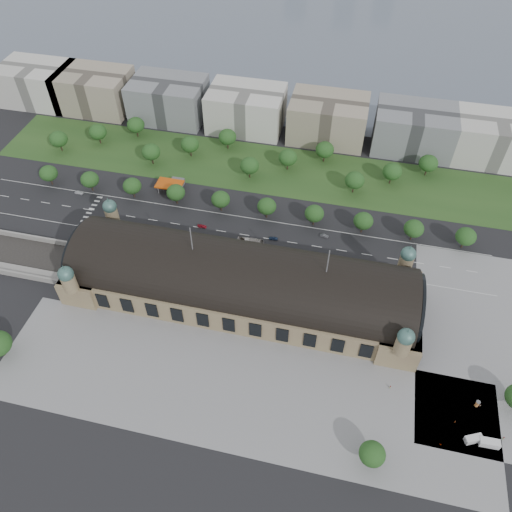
% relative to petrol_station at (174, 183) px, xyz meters
% --- Properties ---
extents(ground, '(900.00, 900.00, 0.00)m').
position_rel_petrol_station_xyz_m(ground, '(53.91, -65.28, -2.95)').
color(ground, black).
rests_on(ground, ground).
extents(station, '(150.00, 48.40, 44.30)m').
position_rel_petrol_station_xyz_m(station, '(53.91, -65.28, 7.33)').
color(station, '#8F8058').
rests_on(station, ground).
extents(track_cutting, '(70.00, 24.00, 3.10)m').
position_rel_petrol_station_xyz_m(track_cutting, '(-56.09, -67.49, -2.25)').
color(track_cutting, black).
rests_on(track_cutting, ground).
extents(plaza_south, '(190.00, 48.00, 0.12)m').
position_rel_petrol_station_xyz_m(plaza_south, '(63.91, -109.28, -2.95)').
color(plaza_south, gray).
rests_on(plaza_south, ground).
extents(plaza_east, '(56.00, 100.00, 0.12)m').
position_rel_petrol_station_xyz_m(plaza_east, '(156.91, -65.28, -2.95)').
color(plaza_east, gray).
rests_on(plaza_east, ground).
extents(road_slab, '(260.00, 26.00, 0.10)m').
position_rel_petrol_station_xyz_m(road_slab, '(33.91, -27.28, -2.95)').
color(road_slab, black).
rests_on(road_slab, ground).
extents(grass_belt, '(300.00, 45.00, 0.10)m').
position_rel_petrol_station_xyz_m(grass_belt, '(38.91, 27.72, -2.95)').
color(grass_belt, '#274A1D').
rests_on(grass_belt, ground).
extents(petrol_station, '(14.00, 13.00, 5.05)m').
position_rel_petrol_station_xyz_m(petrol_station, '(0.00, 0.00, 0.00)').
color(petrol_station, '#C84A0B').
rests_on(petrol_station, ground).
extents(lake, '(700.00, 320.00, 0.08)m').
position_rel_petrol_station_xyz_m(lake, '(53.91, 232.72, -2.95)').
color(lake, slate).
rests_on(lake, ground).
extents(office_0, '(45.00, 32.00, 24.00)m').
position_rel_petrol_station_xyz_m(office_0, '(-116.09, 67.72, 9.05)').
color(office_0, silver).
rests_on(office_0, ground).
extents(office_1, '(45.00, 32.00, 24.00)m').
position_rel_petrol_station_xyz_m(office_1, '(-76.09, 67.72, 9.05)').
color(office_1, tan).
rests_on(office_1, ground).
extents(office_2, '(45.00, 32.00, 24.00)m').
position_rel_petrol_station_xyz_m(office_2, '(-26.09, 67.72, 9.05)').
color(office_2, gray).
rests_on(office_2, ground).
extents(office_3, '(45.00, 32.00, 24.00)m').
position_rel_petrol_station_xyz_m(office_3, '(23.91, 67.72, 9.05)').
color(office_3, silver).
rests_on(office_3, ground).
extents(office_4, '(45.00, 32.00, 24.00)m').
position_rel_petrol_station_xyz_m(office_4, '(73.91, 67.72, 9.05)').
color(office_4, tan).
rests_on(office_4, ground).
extents(office_5, '(45.00, 32.00, 24.00)m').
position_rel_petrol_station_xyz_m(office_5, '(123.91, 67.72, 9.05)').
color(office_5, gray).
rests_on(office_5, ground).
extents(office_6, '(45.00, 32.00, 24.00)m').
position_rel_petrol_station_xyz_m(office_6, '(168.91, 67.72, 9.05)').
color(office_6, silver).
rests_on(office_6, ground).
extents(tree_row_0, '(9.60, 9.60, 11.52)m').
position_rel_petrol_station_xyz_m(tree_row_0, '(-66.09, -12.28, 4.48)').
color(tree_row_0, '#2D2116').
rests_on(tree_row_0, ground).
extents(tree_row_1, '(9.60, 9.60, 11.52)m').
position_rel_petrol_station_xyz_m(tree_row_1, '(-42.09, -12.28, 4.48)').
color(tree_row_1, '#2D2116').
rests_on(tree_row_1, ground).
extents(tree_row_2, '(9.60, 9.60, 11.52)m').
position_rel_petrol_station_xyz_m(tree_row_2, '(-18.09, -12.28, 4.48)').
color(tree_row_2, '#2D2116').
rests_on(tree_row_2, ground).
extents(tree_row_3, '(9.60, 9.60, 11.52)m').
position_rel_petrol_station_xyz_m(tree_row_3, '(5.91, -12.28, 4.48)').
color(tree_row_3, '#2D2116').
rests_on(tree_row_3, ground).
extents(tree_row_4, '(9.60, 9.60, 11.52)m').
position_rel_petrol_station_xyz_m(tree_row_4, '(29.91, -12.28, 4.48)').
color(tree_row_4, '#2D2116').
rests_on(tree_row_4, ground).
extents(tree_row_5, '(9.60, 9.60, 11.52)m').
position_rel_petrol_station_xyz_m(tree_row_5, '(53.91, -12.28, 4.48)').
color(tree_row_5, '#2D2116').
rests_on(tree_row_5, ground).
extents(tree_row_6, '(9.60, 9.60, 11.52)m').
position_rel_petrol_station_xyz_m(tree_row_6, '(77.91, -12.28, 4.48)').
color(tree_row_6, '#2D2116').
rests_on(tree_row_6, ground).
extents(tree_row_7, '(9.60, 9.60, 11.52)m').
position_rel_petrol_station_xyz_m(tree_row_7, '(101.91, -12.28, 4.48)').
color(tree_row_7, '#2D2116').
rests_on(tree_row_7, ground).
extents(tree_row_8, '(9.60, 9.60, 11.52)m').
position_rel_petrol_station_xyz_m(tree_row_8, '(125.91, -12.28, 4.48)').
color(tree_row_8, '#2D2116').
rests_on(tree_row_8, ground).
extents(tree_row_9, '(9.60, 9.60, 11.52)m').
position_rel_petrol_station_xyz_m(tree_row_9, '(149.91, -12.28, 4.48)').
color(tree_row_9, '#2D2116').
rests_on(tree_row_9, ground).
extents(tree_belt_0, '(10.40, 10.40, 12.48)m').
position_rel_petrol_station_xyz_m(tree_belt_0, '(-76.09, 17.72, 5.10)').
color(tree_belt_0, '#2D2116').
rests_on(tree_belt_0, ground).
extents(tree_belt_1, '(10.40, 10.40, 12.48)m').
position_rel_petrol_station_xyz_m(tree_belt_1, '(-57.09, 29.72, 5.10)').
color(tree_belt_1, '#2D2116').
rests_on(tree_belt_1, ground).
extents(tree_belt_2, '(10.40, 10.40, 12.48)m').
position_rel_petrol_station_xyz_m(tree_belt_2, '(-38.09, 41.72, 5.10)').
color(tree_belt_2, '#2D2116').
rests_on(tree_belt_2, ground).
extents(tree_belt_3, '(10.40, 10.40, 12.48)m').
position_rel_petrol_station_xyz_m(tree_belt_3, '(-19.09, 17.72, 5.10)').
color(tree_belt_3, '#2D2116').
rests_on(tree_belt_3, ground).
extents(tree_belt_4, '(10.40, 10.40, 12.48)m').
position_rel_petrol_station_xyz_m(tree_belt_4, '(-0.09, 29.72, 5.10)').
color(tree_belt_4, '#2D2116').
rests_on(tree_belt_4, ground).
extents(tree_belt_5, '(10.40, 10.40, 12.48)m').
position_rel_petrol_station_xyz_m(tree_belt_5, '(18.91, 41.72, 5.10)').
color(tree_belt_5, '#2D2116').
rests_on(tree_belt_5, ground).
extents(tree_belt_6, '(10.40, 10.40, 12.48)m').
position_rel_petrol_station_xyz_m(tree_belt_6, '(37.91, 17.72, 5.10)').
color(tree_belt_6, '#2D2116').
rests_on(tree_belt_6, ground).
extents(tree_belt_7, '(10.40, 10.40, 12.48)m').
position_rel_petrol_station_xyz_m(tree_belt_7, '(56.91, 29.72, 5.10)').
color(tree_belt_7, '#2D2116').
rests_on(tree_belt_7, ground).
extents(tree_belt_8, '(10.40, 10.40, 12.48)m').
position_rel_petrol_station_xyz_m(tree_belt_8, '(75.91, 41.72, 5.10)').
color(tree_belt_8, '#2D2116').
rests_on(tree_belt_8, ground).
extents(tree_belt_9, '(10.40, 10.40, 12.48)m').
position_rel_petrol_station_xyz_m(tree_belt_9, '(94.91, 17.72, 5.10)').
color(tree_belt_9, '#2D2116').
rests_on(tree_belt_9, ground).
extents(tree_belt_10, '(10.40, 10.40, 12.48)m').
position_rel_petrol_station_xyz_m(tree_belt_10, '(113.91, 29.72, 5.10)').
color(tree_belt_10, '#2D2116').
rests_on(tree_belt_10, ground).
extents(tree_belt_11, '(10.40, 10.40, 12.48)m').
position_rel_petrol_station_xyz_m(tree_belt_11, '(132.91, 41.72, 5.10)').
color(tree_belt_11, '#2D2116').
rests_on(tree_belt_11, ground).
extents(tree_plaza_s, '(9.00, 9.00, 10.64)m').
position_rel_petrol_station_xyz_m(tree_plaza_s, '(113.91, -125.28, 3.86)').
color(tree_plaza_s, '#2D2116').
rests_on(tree_plaza_s, ground).
extents(traffic_car_1, '(4.38, 1.59, 1.44)m').
position_rel_petrol_station_xyz_m(traffic_car_1, '(-48.14, -16.46, -2.23)').
color(traffic_car_1, '#9899A0').
rests_on(traffic_car_1, ground).
extents(traffic_car_2, '(6.04, 3.16, 1.62)m').
position_rel_petrol_station_xyz_m(traffic_car_2, '(5.37, -37.54, -2.14)').
color(traffic_car_2, black).
rests_on(traffic_car_2, ground).
extents(traffic_car_3, '(4.51, 1.89, 1.30)m').
position_rel_petrol_station_xyz_m(traffic_car_3, '(23.96, -26.60, -2.30)').
color(traffic_car_3, maroon).
rests_on(traffic_car_3, ground).
extents(traffic_car_4, '(4.43, 2.05, 1.47)m').
position_rel_petrol_station_xyz_m(traffic_car_4, '(60.43, -27.14, -2.21)').
color(traffic_car_4, '#182845').
rests_on(traffic_car_4, ground).
extents(traffic_car_5, '(4.34, 1.94, 1.38)m').
position_rel_petrol_station_xyz_m(traffic_car_5, '(84.51, -19.87, -2.26)').
color(traffic_car_5, '#57585F').
rests_on(traffic_car_5, ground).
extents(parked_car_0, '(4.10, 3.64, 1.35)m').
position_rel_petrol_station_xyz_m(parked_car_0, '(-24.47, -43.35, -2.28)').
color(parked_car_0, black).
rests_on(parked_car_0, ground).
extents(parked_car_1, '(6.49, 5.26, 1.64)m').
position_rel_petrol_station_xyz_m(parked_car_1, '(-0.98, -41.03, -2.13)').
color(parked_car_1, maroon).
rests_on(parked_car_1, ground).
extents(parked_car_2, '(6.03, 4.54, 1.63)m').
position_rel_petrol_station_xyz_m(parked_car_2, '(14.87, -40.28, -2.14)').
color(parked_car_2, '#171C43').
rests_on(parked_car_2, ground).
extents(parked_car_3, '(4.85, 3.72, 1.54)m').
position_rel_petrol_station_xyz_m(parked_car_3, '(22.24, -42.07, -2.18)').
color(parked_car_3, '#52565A').
rests_on(parked_car_3, ground).
extents(parked_car_4, '(4.48, 3.90, 1.46)m').
position_rel_petrol_station_xyz_m(parked_car_4, '(28.45, -41.09, -2.22)').
color(parked_car_4, white).
rests_on(parked_car_4, ground).
extents(parked_car_5, '(5.23, 4.38, 1.33)m').
position_rel_petrol_station_xyz_m(parked_car_5, '(6.87, -44.28, -2.28)').
color(parked_car_5, '#96979E').
rests_on(parked_car_5, ground).
extents(parked_car_6, '(5.29, 4.42, 1.45)m').
position_rel_petrol_station_xyz_m(parked_car_6, '(23.03, -44.28, -2.23)').
color(parked_car_6, black).
rests_on(parked_car_6, ground).
extents(bus_west, '(11.30, 2.73, 3.14)m').
position_rel_petrol_station_xyz_m(bus_west, '(56.02, -38.28, -1.38)').
color(bus_west, red).
rests_on(bus_west, ground).
extents(bus_mid, '(13.05, 3.54, 3.60)m').
position_rel_petrol_station_xyz_m(bus_mid, '(50.35, -33.28, -1.15)').
color(bus_mid, beige).
rests_on(bus_mid, ground).
extents(bus_east, '(12.91, 3.56, 3.56)m').
position_rel_petrol_station_xyz_m(bus_east, '(89.39, -37.62, -1.17)').
color(bus_east, beige).
rests_on(bus_east, ground).
extents(van_east, '(6.89, 2.92, 2.96)m').
position_rel_petrol_station_xyz_m(van_east, '(153.78, -110.04, -1.54)').
color(van_east, silver).
rests_on(van_east, ground).
extents(van_south, '(6.64, 4.83, 2.68)m').
position_rel_petrol_station_xyz_m(van_south, '(148.55, -109.86, -1.67)').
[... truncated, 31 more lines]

